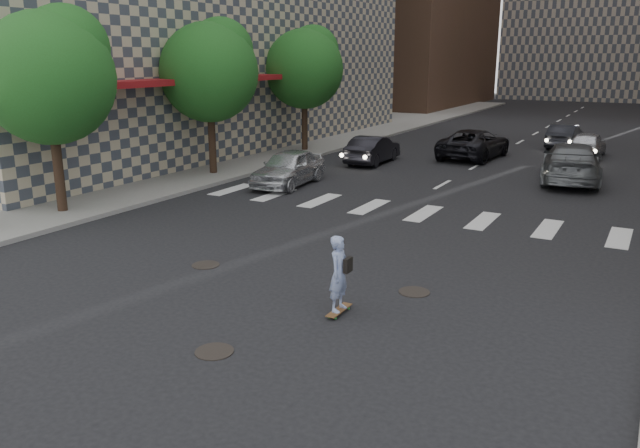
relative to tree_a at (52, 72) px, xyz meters
The scene contains 15 objects.
ground 10.99m from the tree_a, 18.35° to the right, with size 160.00×160.00×0.00m, color black.
sidewalk_left 18.19m from the tree_a, 106.66° to the left, with size 13.00×80.00×0.15m, color gray.
tree_a is the anchor object (origin of this frame).
tree_b 8.00m from the tree_a, 90.00° to the left, with size 4.20×4.20×6.60m.
tree_c 16.00m from the tree_a, 90.00° to the left, with size 4.20×4.20×6.60m.
manhole_a 12.91m from the tree_a, 27.88° to the right, with size 0.70×0.70×0.02m, color black.
manhole_b 8.99m from the tree_a, 14.56° to the right, with size 0.70×0.70×0.02m, color black.
manhole_c 13.62m from the tree_a, ahead, with size 0.70×0.70×0.02m, color black.
skateboarder 12.78m from the tree_a, 14.32° to the right, with size 0.40×0.84×1.67m.
silver_sedan 9.52m from the tree_a, 62.87° to the left, with size 1.72×4.28×1.46m, color silver.
traffic_car_a 15.61m from the tree_a, 71.73° to the left, with size 1.44×4.12×1.36m, color black.
traffic_car_b 20.14m from the tree_a, 45.17° to the left, with size 2.30×5.66×1.64m, color #585B5F.
traffic_car_c 20.66m from the tree_a, 64.74° to the left, with size 2.46×5.34×1.49m, color black.
traffic_car_d 25.76m from the tree_a, 57.33° to the left, with size 1.60×3.98×1.36m, color #B5B7BD.
traffic_car_e 27.66m from the tree_a, 63.61° to the left, with size 1.44×4.13×1.36m, color black.
Camera 1 is at (7.80, -10.50, 5.14)m, focal length 35.00 mm.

